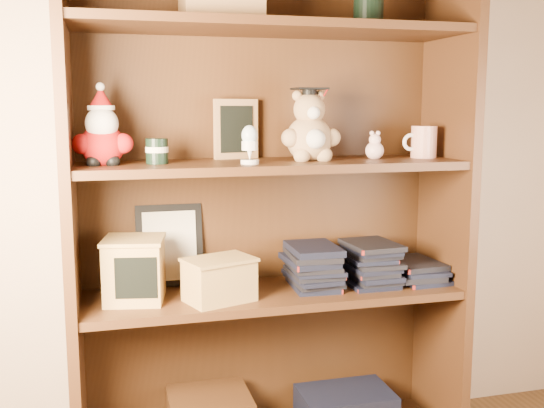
{
  "coord_description": "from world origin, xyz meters",
  "views": [
    {
      "loc": [
        -0.34,
        -0.53,
        1.11
      ],
      "look_at": [
        0.14,
        1.3,
        0.82
      ],
      "focal_mm": 42.0,
      "sensor_mm": 36.0,
      "label": 1
    }
  ],
  "objects_px": {
    "bookcase": "(267,215)",
    "grad_teddy_bear": "(310,132)",
    "treats_box": "(134,269)",
    "teacher_mug": "(423,142)"
  },
  "relations": [
    {
      "from": "bookcase",
      "to": "treats_box",
      "type": "xyz_separation_m",
      "value": [
        -0.41,
        -0.05,
        -0.13
      ]
    },
    {
      "from": "grad_teddy_bear",
      "to": "treats_box",
      "type": "height_order",
      "value": "grad_teddy_bear"
    },
    {
      "from": "bookcase",
      "to": "grad_teddy_bear",
      "type": "height_order",
      "value": "bookcase"
    },
    {
      "from": "teacher_mug",
      "to": "grad_teddy_bear",
      "type": "bearing_deg",
      "value": -178.98
    },
    {
      "from": "bookcase",
      "to": "teacher_mug",
      "type": "relative_size",
      "value": 14.02
    },
    {
      "from": "bookcase",
      "to": "treats_box",
      "type": "bearing_deg",
      "value": -172.87
    },
    {
      "from": "teacher_mug",
      "to": "treats_box",
      "type": "xyz_separation_m",
      "value": [
        -0.91,
        -0.0,
        -0.36
      ]
    },
    {
      "from": "bookcase",
      "to": "treats_box",
      "type": "height_order",
      "value": "bookcase"
    },
    {
      "from": "grad_teddy_bear",
      "to": "treats_box",
      "type": "relative_size",
      "value": 1.13
    },
    {
      "from": "bookcase",
      "to": "grad_teddy_bear",
      "type": "xyz_separation_m",
      "value": [
        0.12,
        -0.06,
        0.26
      ]
    }
  ]
}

